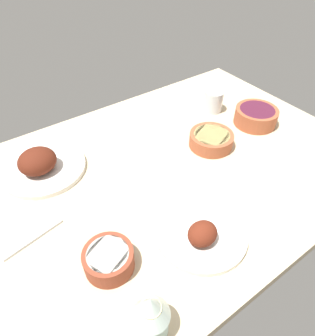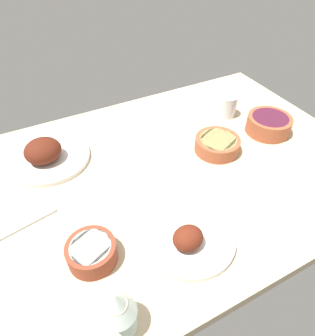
# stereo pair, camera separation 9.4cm
# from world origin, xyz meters

# --- Properties ---
(dining_table) EXTENTS (1.40, 0.90, 0.04)m
(dining_table) POSITION_xyz_m (0.00, 0.00, 0.02)
(dining_table) COLOR #C6B28E
(dining_table) RESTS_ON ground
(plate_far_side) EXTENTS (0.24, 0.24, 0.07)m
(plate_far_side) POSITION_xyz_m (0.05, 0.26, 0.06)
(plate_far_side) COLOR silver
(plate_far_side) RESTS_ON dining_table
(plate_center_main) EXTENTS (0.27, 0.27, 0.09)m
(plate_center_main) POSITION_xyz_m (0.30, -0.22, 0.07)
(plate_center_main) COLOR silver
(plate_center_main) RESTS_ON dining_table
(bowl_onions) EXTENTS (0.16, 0.16, 0.06)m
(bowl_onions) POSITION_xyz_m (-0.47, -0.01, 0.07)
(bowl_onions) COLOR #A35133
(bowl_onions) RESTS_ON dining_table
(bowl_pasta) EXTENTS (0.15, 0.15, 0.05)m
(bowl_pasta) POSITION_xyz_m (-0.23, -0.01, 0.07)
(bowl_pasta) COLOR #A35133
(bowl_pasta) RESTS_ON dining_table
(bowl_cream) EXTENTS (0.12, 0.12, 0.05)m
(bowl_cream) POSITION_xyz_m (0.28, 0.20, 0.07)
(bowl_cream) COLOR brown
(bowl_cream) RESTS_ON dining_table
(wine_glass) EXTENTS (0.08, 0.08, 0.14)m
(wine_glass) POSITION_xyz_m (0.28, 0.37, 0.14)
(wine_glass) COLOR silver
(wine_glass) RESTS_ON dining_table
(water_tumbler) EXTENTS (0.07, 0.07, 0.09)m
(water_tumbler) POSITION_xyz_m (-0.40, -0.17, 0.08)
(water_tumbler) COLOR silver
(water_tumbler) RESTS_ON dining_table
(fork_loose) EXTENTS (0.16, 0.04, 0.01)m
(fork_loose) POSITION_xyz_m (0.41, 0.02, 0.04)
(fork_loose) COLOR silver
(fork_loose) RESTS_ON dining_table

